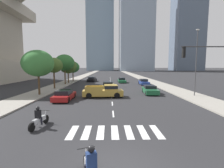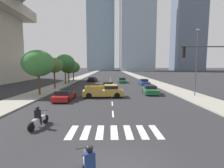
{
  "view_description": "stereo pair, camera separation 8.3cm",
  "coord_description": "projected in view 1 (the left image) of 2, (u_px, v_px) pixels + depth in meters",
  "views": [
    {
      "loc": [
        -0.36,
        -6.23,
        4.19
      ],
      "look_at": [
        0.0,
        13.85,
        2.0
      ],
      "focal_mm": 26.26,
      "sensor_mm": 36.0,
      "label": 1
    },
    {
      "loc": [
        -0.28,
        -6.24,
        4.19
      ],
      "look_at": [
        0.0,
        13.85,
        2.0
      ],
      "focal_mm": 26.26,
      "sensor_mm": 36.0,
      "label": 2
    }
  ],
  "objects": [
    {
      "name": "street_tree_fifth",
      "position": [
        73.0,
        67.0,
        45.04
      ],
      "size": [
        3.63,
        3.63,
        5.33
      ],
      "color": "#4C3823",
      "rests_on": "sidewalk_west"
    },
    {
      "name": "street_tree_second",
      "position": [
        54.0,
        65.0,
        29.5
      ],
      "size": [
        3.2,
        3.2,
        5.57
      ],
      "color": "#4C3823",
      "rests_on": "sidewalk_west"
    },
    {
      "name": "office_tower_center_skyline",
      "position": [
        136.0,
        10.0,
        142.61
      ],
      "size": [
        27.92,
        29.26,
        107.24
      ],
      "color": "#8C9EB2",
      "rests_on": "ground"
    },
    {
      "name": "office_tower_left_skyline",
      "position": [
        100.0,
        10.0,
        159.51
      ],
      "size": [
        25.44,
        26.75,
        118.53
      ],
      "color": "#7A93A8",
      "rests_on": "ground"
    },
    {
      "name": "street_tree_fourth",
      "position": [
        68.0,
        66.0,
        39.79
      ],
      "size": [
        4.19,
        4.19,
        5.85
      ],
      "color": "#4C3823",
      "rests_on": "sidewalk_west"
    },
    {
      "name": "sedan_green_2",
      "position": [
        122.0,
        80.0,
        42.04
      ],
      "size": [
        1.93,
        4.84,
        1.26
      ],
      "rotation": [
        0.0,
        0.0,
        -1.54
      ],
      "color": "#1E6038",
      "rests_on": "ground"
    },
    {
      "name": "sidewalk_west",
      "position": [
        60.0,
        85.0,
        36.27
      ],
      "size": [
        4.0,
        260.0,
        0.15
      ],
      "primitive_type": "cube",
      "color": "gray",
      "rests_on": "ground"
    },
    {
      "name": "sedan_red_3",
      "position": [
        64.0,
        95.0,
        20.34
      ],
      "size": [
        2.0,
        4.69,
        1.26
      ],
      "rotation": [
        0.0,
        0.0,
        1.56
      ],
      "color": "maroon",
      "rests_on": "ground"
    },
    {
      "name": "motorcycle_trailing",
      "position": [
        39.0,
        119.0,
        11.23
      ],
      "size": [
        0.74,
        2.22,
        1.49
      ],
      "rotation": [
        0.0,
        0.0,
        1.39
      ],
      "color": "black",
      "rests_on": "ground"
    },
    {
      "name": "sedan_black_1",
      "position": [
        92.0,
        79.0,
        45.14
      ],
      "size": [
        2.36,
        4.78,
        1.22
      ],
      "rotation": [
        0.0,
        0.0,
        1.47
      ],
      "color": "black",
      "rests_on": "ground"
    },
    {
      "name": "street_tree_third",
      "position": [
        65.0,
        63.0,
        36.76
      ],
      "size": [
        4.29,
        4.29,
        6.67
      ],
      "color": "#4C3823",
      "rests_on": "sidewalk_west"
    },
    {
      "name": "pickup_truck",
      "position": [
        105.0,
        91.0,
        22.21
      ],
      "size": [
        5.47,
        2.25,
        1.67
      ],
      "rotation": [
        0.0,
        0.0,
        0.05
      ],
      "color": "#B28E38",
      "rests_on": "ground"
    },
    {
      "name": "sedan_green_4",
      "position": [
        150.0,
        90.0,
        25.03
      ],
      "size": [
        2.18,
        4.71,
        1.27
      ],
      "rotation": [
        0.0,
        0.0,
        -1.63
      ],
      "color": "#1E6038",
      "rests_on": "ground"
    },
    {
      "name": "sedan_blue_5",
      "position": [
        144.0,
        82.0,
        37.2
      ],
      "size": [
        1.83,
        4.68,
        1.27
      ],
      "rotation": [
        0.0,
        0.0,
        -1.58
      ],
      "color": "navy",
      "rests_on": "ground"
    },
    {
      "name": "street_lamp_east",
      "position": [
        196.0,
        58.0,
        22.11
      ],
      "size": [
        0.5,
        0.24,
        8.95
      ],
      "color": "#3F3F42",
      "rests_on": "sidewalk_east"
    },
    {
      "name": "lane_divider_center",
      "position": [
        111.0,
        84.0,
        38.31
      ],
      "size": [
        0.14,
        50.0,
        0.01
      ],
      "color": "silver",
      "rests_on": "ground"
    },
    {
      "name": "street_tree_nearest",
      "position": [
        38.0,
        63.0,
        22.98
      ],
      "size": [
        4.36,
        4.36,
        6.3
      ],
      "color": "#4C3823",
      "rests_on": "sidewalk_west"
    },
    {
      "name": "traffic_signal_near",
      "position": [
        216.0,
        65.0,
        13.45
      ],
      "size": [
        5.09,
        0.28,
        6.02
      ],
      "rotation": [
        0.0,
        0.0,
        3.14
      ],
      "color": "#333335",
      "rests_on": "sidewalk_east"
    },
    {
      "name": "sidewalk_east",
      "position": [
        160.0,
        85.0,
        36.67
      ],
      "size": [
        4.0,
        260.0,
        0.15
      ],
      "primitive_type": "cube",
      "color": "gray",
      "rests_on": "ground"
    },
    {
      "name": "crosswalk_near",
      "position": [
        115.0,
        132.0,
        10.48
      ],
      "size": [
        5.85,
        2.28,
        0.01
      ],
      "color": "silver",
      "rests_on": "ground"
    },
    {
      "name": "office_tower_right_skyline",
      "position": [
        188.0,
        9.0,
        154.17
      ],
      "size": [
        26.55,
        21.36,
        116.41
      ],
      "color": "slate",
      "rests_on": "ground"
    },
    {
      "name": "sedan_gold_0",
      "position": [
        108.0,
        86.0,
        29.92
      ],
      "size": [
        2.18,
        4.45,
        1.35
      ],
      "rotation": [
        0.0,
        0.0,
        1.5
      ],
      "color": "#B28E38",
      "rests_on": "ground"
    }
  ]
}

